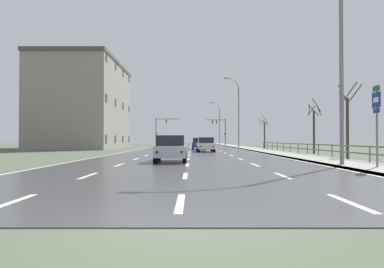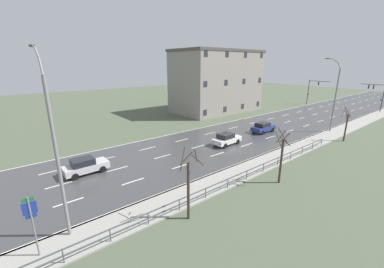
{
  "view_description": "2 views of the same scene",
  "coord_description": "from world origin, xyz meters",
  "px_view_note": "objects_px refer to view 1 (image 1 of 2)",
  "views": [
    {
      "loc": [
        0.24,
        -5.21,
        1.32
      ],
      "look_at": [
        0.27,
        59.06,
        2.37
      ],
      "focal_mm": 32.75,
      "sensor_mm": 36.0,
      "label": 1
    },
    {
      "loc": [
        22.25,
        9.85,
        10.36
      ],
      "look_at": [
        0.0,
        27.97,
        1.91
      ],
      "focal_mm": 22.56,
      "sensor_mm": 36.0,
      "label": 2
    }
  ],
  "objects_px": {
    "traffic_signal_left": "(160,127)",
    "car_far_right": "(199,144)",
    "traffic_signal_right": "(220,127)",
    "brick_building": "(84,105)",
    "street_lamp_distant": "(219,124)",
    "car_mid_centre": "(205,144)",
    "street_lamp_foreground": "(338,53)",
    "highway_sign": "(376,115)",
    "car_distant": "(171,148)",
    "street_lamp_midground": "(238,113)"
  },
  "relations": [
    {
      "from": "car_far_right",
      "to": "street_lamp_foreground",
      "type": "bearing_deg",
      "value": -76.98
    },
    {
      "from": "car_far_right",
      "to": "brick_building",
      "type": "relative_size",
      "value": 0.22
    },
    {
      "from": "highway_sign",
      "to": "car_mid_centre",
      "type": "distance_m",
      "value": 23.29
    },
    {
      "from": "traffic_signal_left",
      "to": "car_far_right",
      "type": "bearing_deg",
      "value": -75.94
    },
    {
      "from": "traffic_signal_right",
      "to": "car_distant",
      "type": "relative_size",
      "value": 1.48
    },
    {
      "from": "car_mid_centre",
      "to": "car_far_right",
      "type": "bearing_deg",
      "value": 90.98
    },
    {
      "from": "street_lamp_foreground",
      "to": "brick_building",
      "type": "height_order",
      "value": "brick_building"
    },
    {
      "from": "street_lamp_foreground",
      "to": "traffic_signal_right",
      "type": "xyz_separation_m",
      "value": [
        -0.67,
        62.87,
        -1.4
      ]
    },
    {
      "from": "car_distant",
      "to": "street_lamp_distant",
      "type": "bearing_deg",
      "value": 82.25
    },
    {
      "from": "traffic_signal_left",
      "to": "street_lamp_distant",
      "type": "bearing_deg",
      "value": 44.39
    },
    {
      "from": "street_lamp_midground",
      "to": "car_distant",
      "type": "distance_m",
      "value": 35.77
    },
    {
      "from": "car_far_right",
      "to": "traffic_signal_left",
      "type": "bearing_deg",
      "value": 105.0
    },
    {
      "from": "street_lamp_distant",
      "to": "traffic_signal_left",
      "type": "xyz_separation_m",
      "value": [
        -14.38,
        -14.08,
        -1.4
      ]
    },
    {
      "from": "highway_sign",
      "to": "traffic_signal_right",
      "type": "height_order",
      "value": "traffic_signal_right"
    },
    {
      "from": "traffic_signal_right",
      "to": "traffic_signal_left",
      "type": "height_order",
      "value": "traffic_signal_left"
    },
    {
      "from": "street_lamp_distant",
      "to": "car_mid_centre",
      "type": "bearing_deg",
      "value": -95.91
    },
    {
      "from": "car_mid_centre",
      "to": "car_distant",
      "type": "bearing_deg",
      "value": -101.48
    },
    {
      "from": "street_lamp_foreground",
      "to": "traffic_signal_right",
      "type": "distance_m",
      "value": 62.89
    },
    {
      "from": "street_lamp_midground",
      "to": "car_distant",
      "type": "height_order",
      "value": "street_lamp_midground"
    },
    {
      "from": "street_lamp_midground",
      "to": "highway_sign",
      "type": "height_order",
      "value": "street_lamp_midground"
    },
    {
      "from": "street_lamp_distant",
      "to": "car_mid_centre",
      "type": "distance_m",
      "value": 55.84
    },
    {
      "from": "street_lamp_midground",
      "to": "traffic_signal_left",
      "type": "distance_m",
      "value": 27.9
    },
    {
      "from": "street_lamp_distant",
      "to": "highway_sign",
      "type": "relative_size",
      "value": 3.04
    },
    {
      "from": "street_lamp_foreground",
      "to": "car_far_right",
      "type": "height_order",
      "value": "street_lamp_foreground"
    },
    {
      "from": "street_lamp_distant",
      "to": "traffic_signal_right",
      "type": "height_order",
      "value": "street_lamp_distant"
    },
    {
      "from": "street_lamp_midground",
      "to": "traffic_signal_right",
      "type": "xyz_separation_m",
      "value": [
        -0.68,
        24.94,
        -1.29
      ]
    },
    {
      "from": "highway_sign",
      "to": "car_distant",
      "type": "bearing_deg",
      "value": 150.87
    },
    {
      "from": "street_lamp_midground",
      "to": "street_lamp_distant",
      "type": "bearing_deg",
      "value": 90.05
    },
    {
      "from": "street_lamp_foreground",
      "to": "car_mid_centre",
      "type": "height_order",
      "value": "street_lamp_foreground"
    },
    {
      "from": "traffic_signal_right",
      "to": "car_distant",
      "type": "distance_m",
      "value": 59.98
    },
    {
      "from": "street_lamp_foreground",
      "to": "car_far_right",
      "type": "distance_m",
      "value": 30.4
    },
    {
      "from": "traffic_signal_right",
      "to": "brick_building",
      "type": "distance_m",
      "value": 35.27
    },
    {
      "from": "traffic_signal_left",
      "to": "car_distant",
      "type": "height_order",
      "value": "traffic_signal_left"
    },
    {
      "from": "street_lamp_distant",
      "to": "brick_building",
      "type": "bearing_deg",
      "value": -120.87
    },
    {
      "from": "brick_building",
      "to": "car_far_right",
      "type": "bearing_deg",
      "value": -21.61
    },
    {
      "from": "car_mid_centre",
      "to": "street_lamp_foreground",
      "type": "bearing_deg",
      "value": -76.78
    },
    {
      "from": "street_lamp_midground",
      "to": "highway_sign",
      "type": "xyz_separation_m",
      "value": [
        0.93,
        -39.67,
        -3.07
      ]
    },
    {
      "from": "street_lamp_distant",
      "to": "car_distant",
      "type": "distance_m",
      "value": 73.01
    },
    {
      "from": "traffic_signal_right",
      "to": "car_distant",
      "type": "xyz_separation_m",
      "value": [
        -7.79,
        -59.38,
        -3.37
      ]
    },
    {
      "from": "car_mid_centre",
      "to": "brick_building",
      "type": "bearing_deg",
      "value": 136.27
    },
    {
      "from": "street_lamp_distant",
      "to": "street_lamp_midground",
      "type": "bearing_deg",
      "value": -89.95
    },
    {
      "from": "traffic_signal_left",
      "to": "highway_sign",
      "type": "bearing_deg",
      "value": -76.43
    },
    {
      "from": "car_far_right",
      "to": "brick_building",
      "type": "distance_m",
      "value": 19.59
    },
    {
      "from": "street_lamp_midground",
      "to": "traffic_signal_right",
      "type": "height_order",
      "value": "street_lamp_midground"
    },
    {
      "from": "traffic_signal_left",
      "to": "car_distant",
      "type": "distance_m",
      "value": 58.68
    },
    {
      "from": "street_lamp_foreground",
      "to": "car_mid_centre",
      "type": "xyz_separation_m",
      "value": [
        -5.75,
        20.51,
        -4.78
      ]
    },
    {
      "from": "car_distant",
      "to": "brick_building",
      "type": "xyz_separation_m",
      "value": [
        -15.23,
        32.76,
        5.76
      ]
    },
    {
      "from": "highway_sign",
      "to": "car_distant",
      "type": "xyz_separation_m",
      "value": [
        -9.4,
        5.24,
        -1.59
      ]
    },
    {
      "from": "street_lamp_foreground",
      "to": "street_lamp_distant",
      "type": "xyz_separation_m",
      "value": [
        -0.02,
        75.85,
        -0.05
      ]
    },
    {
      "from": "car_mid_centre",
      "to": "street_lamp_distant",
      "type": "bearing_deg",
      "value": 81.64
    }
  ]
}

